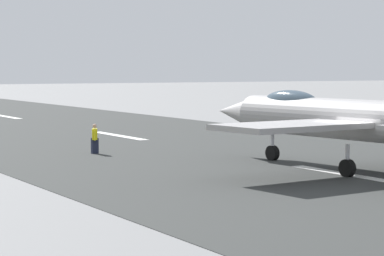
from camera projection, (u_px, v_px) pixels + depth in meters
The scene contains 4 objects.
ground_plane at pixel (353, 176), 36.75m from camera, with size 400.00×400.00×0.00m, color slate.
runway_strip at pixel (354, 176), 36.73m from camera, with size 240.00×26.00×0.02m.
fighter_jet at pixel (344, 118), 38.61m from camera, with size 17.48×14.80×5.60m.
crew_person at pixel (95, 139), 45.99m from camera, with size 0.66×0.42×1.63m.
Camera 1 is at (-28.47, 23.90, 4.69)m, focal length 79.84 mm.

